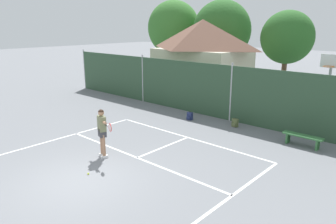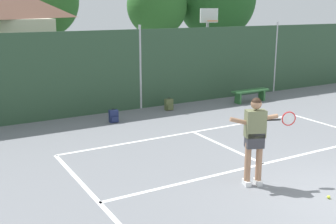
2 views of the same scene
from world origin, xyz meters
name	(u,v)px [view 2 (image 2 of 2)]	position (x,y,z in m)	size (l,w,h in m)	color
court_markings	(326,192)	(0.00, 0.65, 0.00)	(8.30, 11.10, 0.01)	white
chainlink_fence	(140,69)	(0.00, 9.00, 1.43)	(26.09, 0.09, 3.00)	#2D4C33
basketball_hoop	(208,38)	(4.09, 10.63, 2.31)	(0.90, 0.67, 3.55)	#9E9EA3
tennis_player	(255,134)	(-1.01, 1.69, 1.11)	(1.39, 0.49, 1.85)	silver
tennis_ball	(329,197)	(-0.18, 0.43, 0.03)	(0.07, 0.07, 0.07)	#CCE033
backpack_navy	(114,116)	(-1.62, 7.69, 0.19)	(0.29, 0.25, 0.46)	navy
backpack_olive	(169,105)	(0.76, 8.25, 0.19)	(0.29, 0.25, 0.46)	#566038
courtside_bench	(250,93)	(4.15, 7.81, 0.36)	(1.60, 0.36, 0.48)	#336B38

